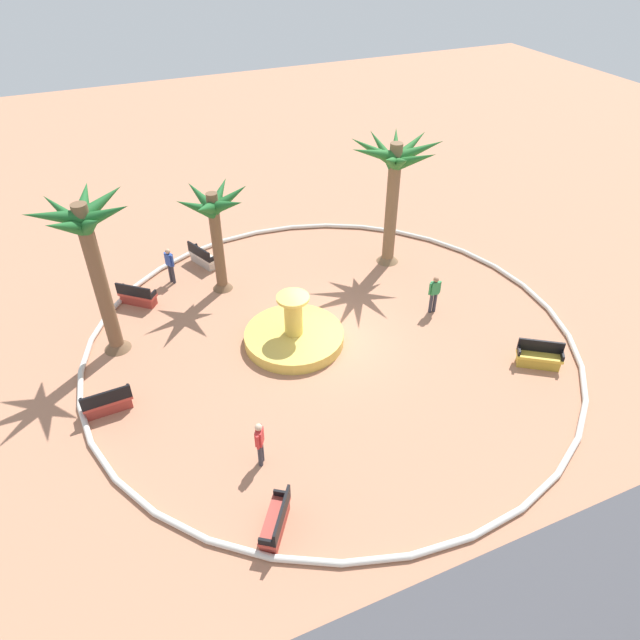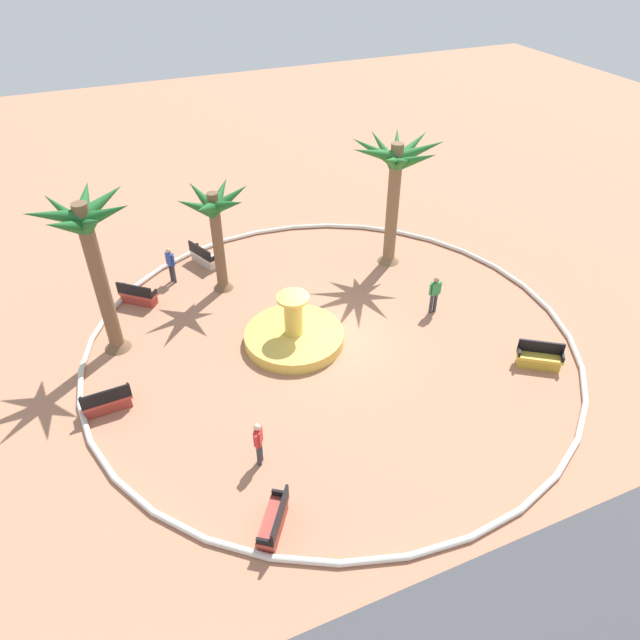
{
  "view_description": "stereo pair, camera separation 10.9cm",
  "coord_description": "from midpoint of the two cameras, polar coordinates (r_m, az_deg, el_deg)",
  "views": [
    {
      "loc": [
        7.16,
        15.56,
        13.94
      ],
      "look_at": [
        0.4,
        -0.14,
        1.0
      ],
      "focal_mm": 32.22,
      "sensor_mm": 36.0,
      "label": 1
    },
    {
      "loc": [
        7.06,
        15.6,
        13.94
      ],
      "look_at": [
        0.4,
        -0.14,
        1.0
      ],
      "focal_mm": 32.22,
      "sensor_mm": 36.0,
      "label": 2
    }
  ],
  "objects": [
    {
      "name": "bench_north",
      "position": [
        16.33,
        -4.6,
        -19.45
      ],
      "size": [
        1.32,
        1.6,
        1.0
      ],
      "color": "#B73D33",
      "rests_on": "ground"
    },
    {
      "name": "ground_plane",
      "position": [
        22.08,
        0.96,
        -2.03
      ],
      "size": [
        80.0,
        80.0,
        0.0
      ],
      "primitive_type": "plane",
      "color": "tan"
    },
    {
      "name": "person_pedestrian_stroll",
      "position": [
        23.47,
        11.15,
        2.69
      ],
      "size": [
        0.53,
        0.22,
        1.67
      ],
      "color": "#33333D",
      "rests_on": "ground"
    },
    {
      "name": "palm_tree_near_fountain",
      "position": [
        20.67,
        -22.04,
        6.86
      ],
      "size": [
        3.42,
        3.42,
        6.21
      ],
      "color": "brown",
      "rests_on": "ground"
    },
    {
      "name": "bench_southwest",
      "position": [
        20.36,
        -20.46,
        -7.76
      ],
      "size": [
        1.62,
        0.59,
        1.0
      ],
      "color": "#B73D33",
      "rests_on": "ground"
    },
    {
      "name": "person_cyclist_helmet",
      "position": [
        25.71,
        -14.8,
        5.41
      ],
      "size": [
        0.34,
        0.47,
        1.67
      ],
      "color": "#33333D",
      "rests_on": "ground"
    },
    {
      "name": "person_cyclist_photo",
      "position": [
        17.3,
        -6.18,
        -11.93
      ],
      "size": [
        0.35,
        0.47,
        1.66
      ],
      "color": "#33333D",
      "rests_on": "ground"
    },
    {
      "name": "palm_tree_mid_plaza",
      "position": [
        23.65,
        -10.53,
        9.91
      ],
      "size": [
        3.19,
        3.06,
        4.7
      ],
      "color": "brown",
      "rests_on": "ground"
    },
    {
      "name": "plaza_curb",
      "position": [
        22.02,
        0.96,
        -1.82
      ],
      "size": [
        18.56,
        18.56,
        0.2
      ],
      "primitive_type": "torus",
      "color": "silver",
      "rests_on": "ground"
    },
    {
      "name": "palm_tree_by_curb",
      "position": [
        25.08,
        7.26,
        14.42
      ],
      "size": [
        4.14,
        3.96,
        5.86
      ],
      "color": "brown",
      "rests_on": "ground"
    },
    {
      "name": "bench_southeast",
      "position": [
        25.0,
        -17.78,
        2.2
      ],
      "size": [
        1.54,
        1.42,
        1.0
      ],
      "color": "#B73D33",
      "rests_on": "ground"
    },
    {
      "name": "bench_east",
      "position": [
        26.99,
        -11.64,
        6.05
      ],
      "size": [
        1.08,
        1.67,
        1.0
      ],
      "color": "beige",
      "rests_on": "ground"
    },
    {
      "name": "bench_west",
      "position": [
        22.2,
        20.78,
        -3.53
      ],
      "size": [
        1.6,
        1.32,
        1.0
      ],
      "color": "gold",
      "rests_on": "ground"
    },
    {
      "name": "fountain",
      "position": [
        21.84,
        -2.74,
        -1.55
      ],
      "size": [
        3.79,
        3.79,
        2.11
      ],
      "color": "gold",
      "rests_on": "ground"
    }
  ]
}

